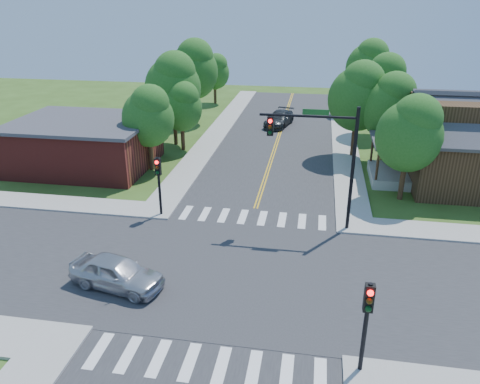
% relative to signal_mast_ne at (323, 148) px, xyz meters
% --- Properties ---
extents(ground, '(100.00, 100.00, 0.00)m').
position_rel_signal_mast_ne_xyz_m(ground, '(-3.91, -5.59, -4.85)').
color(ground, '#334E18').
rests_on(ground, ground).
extents(road_ns, '(10.00, 90.00, 0.04)m').
position_rel_signal_mast_ne_xyz_m(road_ns, '(-3.91, -5.59, -4.83)').
color(road_ns, '#2D2D30').
rests_on(road_ns, ground).
extents(road_ew, '(90.00, 10.00, 0.04)m').
position_rel_signal_mast_ne_xyz_m(road_ew, '(-3.91, -5.59, -4.83)').
color(road_ew, '#2D2D30').
rests_on(road_ew, ground).
extents(intersection_patch, '(10.20, 10.20, 0.06)m').
position_rel_signal_mast_ne_xyz_m(intersection_patch, '(-3.91, -5.59, -4.85)').
color(intersection_patch, '#2D2D30').
rests_on(intersection_patch, ground).
extents(sidewalk_nw, '(40.00, 40.00, 0.14)m').
position_rel_signal_mast_ne_xyz_m(sidewalk_nw, '(-19.73, 10.23, -4.78)').
color(sidewalk_nw, '#9E9B93').
rests_on(sidewalk_nw, ground).
extents(crosswalk_north, '(8.85, 2.00, 0.01)m').
position_rel_signal_mast_ne_xyz_m(crosswalk_north, '(-3.91, 0.61, -4.80)').
color(crosswalk_north, white).
rests_on(crosswalk_north, ground).
extents(crosswalk_south, '(8.85, 2.00, 0.01)m').
position_rel_signal_mast_ne_xyz_m(crosswalk_south, '(-3.91, -11.79, -4.80)').
color(crosswalk_south, white).
rests_on(crosswalk_south, ground).
extents(centerline, '(0.30, 90.00, 0.01)m').
position_rel_signal_mast_ne_xyz_m(centerline, '(-3.91, -5.59, -4.80)').
color(centerline, gold).
rests_on(centerline, ground).
extents(signal_mast_ne, '(5.30, 0.42, 7.20)m').
position_rel_signal_mast_ne_xyz_m(signal_mast_ne, '(0.00, 0.00, 0.00)').
color(signal_mast_ne, black).
rests_on(signal_mast_ne, ground).
extents(signal_pole_se, '(0.34, 0.42, 3.80)m').
position_rel_signal_mast_ne_xyz_m(signal_pole_se, '(1.69, -11.21, -2.19)').
color(signal_pole_se, black).
rests_on(signal_pole_se, ground).
extents(signal_pole_nw, '(0.34, 0.42, 3.80)m').
position_rel_signal_mast_ne_xyz_m(signal_pole_nw, '(-9.51, -0.01, -2.19)').
color(signal_pole_nw, black).
rests_on(signal_pole_nw, ground).
extents(building_nw, '(10.40, 8.40, 3.73)m').
position_rel_signal_mast_ne_xyz_m(building_nw, '(-18.11, 7.61, -2.97)').
color(building_nw, maroon).
rests_on(building_nw, ground).
extents(tree_e_a, '(4.17, 3.96, 7.08)m').
position_rel_signal_mast_ne_xyz_m(tree_e_a, '(5.44, 5.04, -0.21)').
color(tree_e_a, '#382314').
rests_on(tree_e_a, ground).
extents(tree_e_b, '(4.31, 4.09, 7.32)m').
position_rel_signal_mast_ne_xyz_m(tree_e_b, '(5.07, 12.28, -0.06)').
color(tree_e_b, '#382314').
rests_on(tree_e_b, ground).
extents(tree_e_c, '(4.58, 4.35, 7.79)m').
position_rel_signal_mast_ne_xyz_m(tree_e_c, '(5.41, 20.45, 0.25)').
color(tree_e_c, '#382314').
rests_on(tree_e_c, ground).
extents(tree_e_d, '(4.87, 4.62, 8.27)m').
position_rel_signal_mast_ne_xyz_m(tree_e_d, '(4.83, 29.22, 0.57)').
color(tree_e_d, '#382314').
rests_on(tree_e_d, ground).
extents(tree_w_a, '(3.90, 3.71, 6.63)m').
position_rel_signal_mast_ne_xyz_m(tree_w_a, '(-12.76, 7.73, -0.51)').
color(tree_w_a, '#382314').
rests_on(tree_w_a, ground).
extents(tree_w_b, '(4.86, 4.62, 8.27)m').
position_rel_signal_mast_ne_xyz_m(tree_w_b, '(-12.82, 14.38, 0.57)').
color(tree_w_b, '#382314').
rests_on(tree_w_b, ground).
extents(tree_w_c, '(5.07, 4.81, 8.62)m').
position_rel_signal_mast_ne_xyz_m(tree_w_c, '(-13.12, 22.34, 0.80)').
color(tree_w_c, '#382314').
rests_on(tree_w_c, ground).
extents(tree_w_d, '(3.57, 3.39, 6.06)m').
position_rel_signal_mast_ne_xyz_m(tree_w_d, '(-12.96, 31.73, -0.88)').
color(tree_w_d, '#382314').
rests_on(tree_w_d, ground).
extents(tree_house, '(4.67, 4.44, 7.95)m').
position_rel_signal_mast_ne_xyz_m(tree_house, '(2.74, 13.47, 0.36)').
color(tree_house, '#382314').
rests_on(tree_house, ground).
extents(tree_bldg, '(3.53, 3.35, 6.00)m').
position_rel_signal_mast_ne_xyz_m(tree_bldg, '(-11.73, 12.97, -0.93)').
color(tree_bldg, '#382314').
rests_on(tree_bldg, ground).
extents(car_silver, '(3.71, 5.26, 1.53)m').
position_rel_signal_mast_ne_xyz_m(car_silver, '(-9.09, -7.63, -4.08)').
color(car_silver, silver).
rests_on(car_silver, ground).
extents(car_dgrey, '(4.25, 5.95, 1.47)m').
position_rel_signal_mast_ne_xyz_m(car_dgrey, '(-4.25, 22.25, -4.12)').
color(car_dgrey, '#2D3032').
rests_on(car_dgrey, ground).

